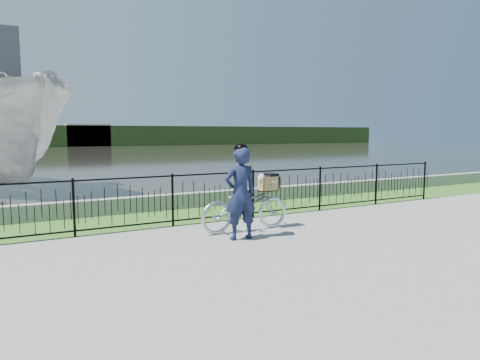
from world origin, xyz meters
TOP-DOWN VIEW (x-y plane):
  - ground at (0.00, 0.00)m, footprint 120.00×120.00m
  - grass_strip at (0.00, 2.60)m, footprint 60.00×2.00m
  - water at (0.00, 33.00)m, footprint 120.00×120.00m
  - quay_wall at (0.00, 3.60)m, footprint 60.00×0.30m
  - fence at (0.00, 1.60)m, footprint 14.00×0.06m
  - far_treeline at (0.00, 60.00)m, footprint 120.00×6.00m
  - far_building_right at (6.00, 58.50)m, footprint 6.00×3.00m
  - bicycle_rig at (0.18, 0.49)m, footprint 1.98×0.69m
  - cyclist at (-0.24, -0.07)m, footprint 0.66×0.44m

SIDE VIEW (x-z plane):
  - ground at x=0.00m, z-range 0.00..0.00m
  - water at x=0.00m, z-range 0.00..0.00m
  - grass_strip at x=0.00m, z-range 0.00..0.01m
  - quay_wall at x=0.00m, z-range 0.00..0.40m
  - bicycle_rig at x=0.18m, z-range -0.07..1.12m
  - fence at x=0.00m, z-range 0.00..1.15m
  - cyclist at x=-0.24m, z-range -0.01..1.81m
  - far_treeline at x=0.00m, z-range 0.00..3.00m
  - far_building_right at x=6.00m, z-range 0.00..3.20m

